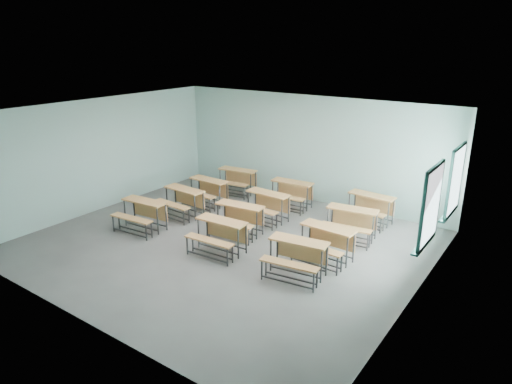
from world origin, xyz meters
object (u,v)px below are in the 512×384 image
desk_unit_r2c2 (351,219)px  desk_unit_r3c1 (290,191)px  desk_unit_r2c1 (266,202)px  desk_unit_r1c0 (182,198)px  desk_unit_r1c2 (325,239)px  desk_unit_r1c1 (238,215)px  desk_unit_r3c2 (369,205)px  desk_unit_r2c0 (206,188)px  desk_unit_r0c0 (142,211)px  desk_unit_r3c0 (236,178)px  desk_unit_r0c1 (219,232)px  desk_unit_r0c2 (297,253)px

desk_unit_r2c2 → desk_unit_r3c1: 2.62m
desk_unit_r2c1 → desk_unit_r3c1: (0.03, 1.26, 0.00)m
desk_unit_r1c0 → desk_unit_r1c2: 4.54m
desk_unit_r1c0 → desk_unit_r1c2: bearing=1.0°
desk_unit_r1c2 → desk_unit_r1c1: bearing=-178.1°
desk_unit_r3c1 → desk_unit_r3c2: (2.35, 0.20, 0.00)m
desk_unit_r2c2 → desk_unit_r3c2: 1.28m
desk_unit_r2c2 → desk_unit_r3c2: bearing=84.0°
desk_unit_r2c0 → desk_unit_r3c1: (2.16, 1.26, 0.00)m
desk_unit_r2c1 → desk_unit_r3c1: bearing=91.3°
desk_unit_r1c2 → desk_unit_r0c0: bearing=-163.6°
desk_unit_r1c0 → desk_unit_r1c2: (4.54, -0.15, 0.00)m
desk_unit_r1c2 → desk_unit_r2c0: same height
desk_unit_r2c2 → desk_unit_r3c0: size_ratio=1.00×
desk_unit_r3c2 → desk_unit_r3c1: bearing=-171.1°
desk_unit_r1c1 → desk_unit_r0c1: bearing=-82.9°
desk_unit_r2c2 → desk_unit_r3c1: same height
desk_unit_r0c0 → desk_unit_r0c1: size_ratio=1.01×
desk_unit_r3c1 → desk_unit_r0c1: bearing=-90.8°
desk_unit_r0c2 → desk_unit_r3c1: same height
desk_unit_r1c0 → desk_unit_r3c0: size_ratio=0.96×
desk_unit_r0c0 → desk_unit_r3c1: 4.31m
desk_unit_r1c0 → desk_unit_r1c2: size_ratio=1.01×
desk_unit_r1c1 → desk_unit_r3c2: 3.59m
desk_unit_r3c1 → desk_unit_r2c0: bearing=-153.8°
desk_unit_r2c0 → desk_unit_r3c0: size_ratio=0.95×
desk_unit_r0c2 → desk_unit_r3c0: bearing=132.6°
desk_unit_r1c0 → desk_unit_r3c0: 2.44m
desk_unit_r3c0 → desk_unit_r1c2: bearing=-36.9°
desk_unit_r2c1 → desk_unit_r3c1: 1.26m
desk_unit_r1c2 → desk_unit_r1c0: bearing=-179.5°
desk_unit_r2c2 → desk_unit_r3c0: same height
desk_unit_r0c1 → desk_unit_r0c2: (2.03, 0.06, 0.00)m
desk_unit_r2c2 → desk_unit_r0c0: bearing=-158.5°
desk_unit_r0c2 → desk_unit_r2c0: 4.92m
desk_unit_r0c0 → desk_unit_r1c0: 1.33m
desk_unit_r0c2 → desk_unit_r3c0: (-4.33, 3.58, 0.00)m
desk_unit_r0c2 → desk_unit_r2c1: size_ratio=1.05×
desk_unit_r1c0 → desk_unit_r2c2: same height
desk_unit_r1c1 → desk_unit_r2c1: same height
desk_unit_r1c2 → desk_unit_r3c2: bearing=93.2°
desk_unit_r1c0 → desk_unit_r2c0: 1.07m
desk_unit_r0c1 → desk_unit_r2c2: (2.19, 2.45, 0.00)m
desk_unit_r1c0 → desk_unit_r2c2: size_ratio=0.96×
desk_unit_r2c1 → desk_unit_r2c2: size_ratio=0.95×
desk_unit_r1c2 → desk_unit_r3c0: 5.19m
desk_unit_r2c0 → desk_unit_r3c1: 2.50m
desk_unit_r1c1 → desk_unit_r3c1: 2.46m
desk_unit_r0c1 → desk_unit_r1c2: bearing=22.2°
desk_unit_r0c1 → desk_unit_r2c2: same height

